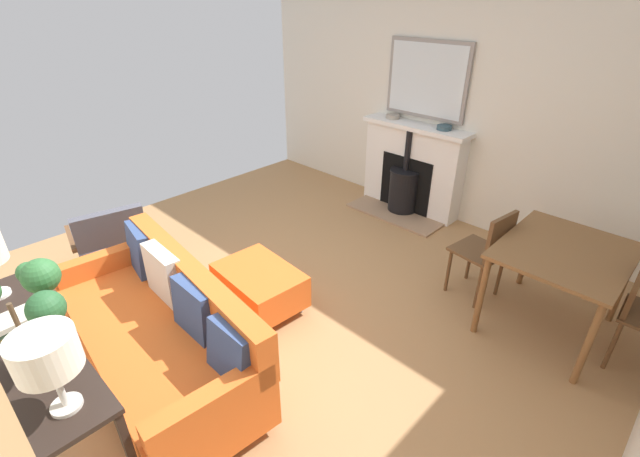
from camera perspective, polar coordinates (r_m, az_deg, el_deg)
ground_plane at (r=3.87m, az=-9.12°, el=-11.33°), size 5.87×5.42×0.01m
wall_left at (r=5.32m, az=16.40°, el=16.66°), size 0.12×5.42×2.89m
fireplace at (r=5.51m, az=11.81°, el=7.18°), size 0.66×1.35×1.10m
mirror_over_mantel at (r=5.33m, az=13.92°, el=18.53°), size 0.04×1.03×0.86m
mantel_bowl_near at (r=5.54m, az=9.58°, el=14.42°), size 0.17×0.17×0.05m
mantel_bowl_far at (r=5.18m, az=16.09°, el=12.72°), size 0.17×0.17×0.05m
sofa at (r=3.32m, az=-20.17°, el=-12.67°), size 0.98×1.99×0.85m
ottoman at (r=3.81m, az=-7.97°, el=-7.36°), size 0.59×0.79×0.38m
armchair_accent at (r=4.55m, az=-25.97°, el=-0.79°), size 0.77×0.70×0.77m
console_table at (r=3.02m, az=-33.61°, el=-13.74°), size 0.36×1.61×0.77m
table_lamp_far_end at (r=2.28m, az=-32.47°, el=-13.92°), size 0.28×0.28×0.44m
potted_plant at (r=2.58m, az=-34.43°, el=-9.28°), size 0.53×0.46×0.56m
book_stack at (r=3.07m, az=-35.14°, el=-10.14°), size 0.30×0.21×0.09m
dining_table at (r=3.82m, az=29.42°, el=-3.63°), size 1.03×0.87×0.75m
dining_chair_near_fireplace at (r=4.01m, az=21.27°, el=-2.48°), size 0.45×0.45×0.87m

